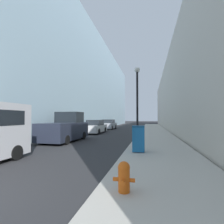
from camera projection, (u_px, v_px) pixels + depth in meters
The scene contains 9 objects.
sidewalk_right at pixel (155, 134), 19.69m from camera, with size 3.60×60.00×0.12m.
building_left_glass at pixel (68, 83), 30.93m from camera, with size 12.00×60.00×16.07m.
building_right_stone at pixel (208, 95), 25.99m from camera, with size 12.00×60.00×10.53m.
fire_hydrant at pixel (124, 176), 4.01m from camera, with size 0.51×0.39×0.70m.
trash_bin at pixel (139, 138), 8.76m from camera, with size 0.60×0.62×1.31m.
lamppost at pixel (137, 99), 12.34m from camera, with size 0.38×0.38×5.32m.
pickup_truck at pixel (65, 129), 13.77m from camera, with size 2.15×5.00×2.32m.
parked_sedan_near at pixel (95, 127), 20.97m from camera, with size 1.82×4.62×1.59m.
parked_sedan_far at pixel (109, 125), 28.53m from camera, with size 1.95×4.57×1.58m.
Camera 1 is at (4.52, -2.34, 1.82)m, focal length 28.00 mm.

